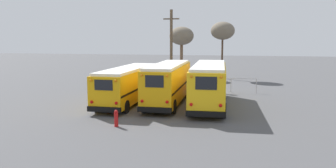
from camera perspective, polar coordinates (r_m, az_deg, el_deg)
ground_plane at (r=26.41m, az=-0.24°, el=-3.69°), size 160.00×160.00×0.00m
school_bus_0 at (r=27.48m, az=-6.89°, el=0.09°), size 2.52×10.59×2.93m
school_bus_1 at (r=26.76m, az=0.07°, el=0.36°), size 2.60×10.18×3.30m
school_bus_2 at (r=25.99m, az=7.19°, el=0.12°), size 3.02×10.56×3.34m
utility_pole at (r=37.06m, az=0.57°, el=6.48°), size 1.80×0.32×8.51m
bare_tree_0 at (r=44.23m, az=9.50°, el=9.07°), size 3.16×3.16×7.52m
bare_tree_1 at (r=44.59m, az=2.38°, el=8.26°), size 3.28×3.28×6.91m
fence_line at (r=33.64m, az=2.54°, el=0.51°), size 14.78×0.06×1.42m
fire_hydrant at (r=20.20m, az=-9.01°, el=-5.91°), size 0.24×0.24×1.03m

